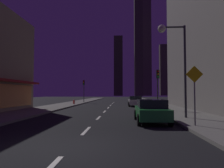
% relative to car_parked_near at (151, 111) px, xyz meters
% --- Properties ---
extents(ground_plane, '(78.00, 136.00, 0.10)m').
position_rel_car_parked_near_xyz_m(ground_plane, '(-3.60, 25.80, -0.79)').
color(ground_plane, black).
extents(sidewalk_right, '(4.00, 76.00, 0.15)m').
position_rel_car_parked_near_xyz_m(sidewalk_right, '(3.40, 25.80, -0.67)').
color(sidewalk_right, '#605E59').
rests_on(sidewalk_right, ground).
extents(sidewalk_left, '(4.00, 76.00, 0.15)m').
position_rel_car_parked_near_xyz_m(sidewalk_left, '(-10.60, 25.80, -0.67)').
color(sidewalk_left, '#605E59').
rests_on(sidewalk_left, ground).
extents(lane_marking_center, '(0.16, 38.60, 0.01)m').
position_rel_car_parked_near_xyz_m(lane_marking_center, '(-3.60, 10.00, -0.73)').
color(lane_marking_center, silver).
rests_on(lane_marking_center, ground).
extents(skyscraper_distant_tall, '(6.25, 6.25, 43.05)m').
position_rel_car_parked_near_xyz_m(skyscraper_distant_tall, '(-4.70, 133.54, 20.78)').
color(skyscraper_distant_tall, '#353227').
rests_on(skyscraper_distant_tall, ground).
extents(skyscraper_distant_mid, '(5.09, 6.34, 63.98)m').
position_rel_car_parked_near_xyz_m(skyscraper_distant_mid, '(8.36, 114.18, 31.25)').
color(skyscraper_distant_mid, '#3E3B2E').
rests_on(skyscraper_distant_mid, ground).
extents(skyscraper_distant_short, '(7.41, 7.48, 78.42)m').
position_rel_car_parked_near_xyz_m(skyscraper_distant_short, '(15.67, 137.79, 38.47)').
color(skyscraper_distant_short, '#4B4838').
rests_on(skyscraper_distant_short, ground).
extents(skyscraper_distant_slender, '(8.26, 5.07, 41.48)m').
position_rel_car_parked_near_xyz_m(skyscraper_distant_slender, '(32.77, 153.63, 20.00)').
color(skyscraper_distant_slender, '#464335').
rests_on(skyscraper_distant_slender, ground).
extents(car_parked_near, '(1.98, 4.24, 1.45)m').
position_rel_car_parked_near_xyz_m(car_parked_near, '(0.00, 0.00, 0.00)').
color(car_parked_near, '#1E722D').
rests_on(car_parked_near, ground).
extents(car_parked_far, '(1.98, 4.24, 1.45)m').
position_rel_car_parked_near_xyz_m(car_parked_far, '(0.00, 16.09, 0.00)').
color(car_parked_far, silver).
rests_on(car_parked_far, ground).
extents(fire_hydrant_far_left, '(0.42, 0.30, 0.65)m').
position_rel_car_parked_near_xyz_m(fire_hydrant_far_left, '(-9.50, 18.99, -0.29)').
color(fire_hydrant_far_left, red).
rests_on(fire_hydrant_far_left, sidewalk_left).
extents(traffic_light_near_right, '(0.32, 0.48, 4.20)m').
position_rel_car_parked_near_xyz_m(traffic_light_near_right, '(1.90, 8.56, 2.45)').
color(traffic_light_near_right, '#2D2D2D').
rests_on(traffic_light_near_right, sidewalk_right).
extents(traffic_light_far_left, '(0.32, 0.48, 4.20)m').
position_rel_car_parked_near_xyz_m(traffic_light_far_left, '(-9.10, 25.09, 2.45)').
color(traffic_light_far_left, '#2D2D2D').
rests_on(traffic_light_far_left, sidewalk_left).
extents(street_lamp_right, '(1.96, 0.56, 6.58)m').
position_rel_car_parked_near_xyz_m(street_lamp_right, '(1.78, 1.49, 4.33)').
color(street_lamp_right, '#38383D').
rests_on(street_lamp_right, sidewalk_right).
extents(pedestrian_crossing_sign, '(0.91, 0.08, 3.15)m').
position_rel_car_parked_near_xyz_m(pedestrian_crossing_sign, '(2.00, -2.02, 1.28)').
color(pedestrian_crossing_sign, slate).
rests_on(pedestrian_crossing_sign, sidewalk_right).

